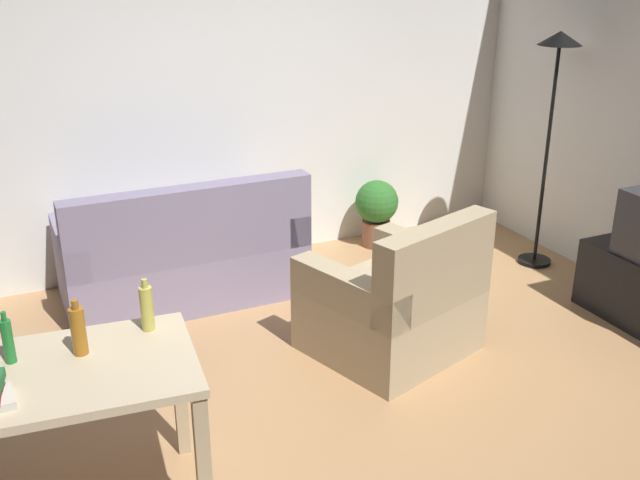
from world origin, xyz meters
name	(u,v)px	position (x,y,z in m)	size (l,w,h in m)	color
ground_plane	(341,396)	(0.00, 0.00, -0.01)	(5.20, 4.40, 0.02)	tan
wall_rear	(214,92)	(0.00, 2.20, 1.35)	(5.20, 0.10, 2.70)	white
couch	(184,258)	(-0.46, 1.59, 0.31)	(1.67, 0.84, 0.92)	gray
torchiere_lamp	(555,86)	(2.25, 1.04, 1.41)	(0.32, 0.32, 1.81)	black
desk	(51,394)	(-1.53, -0.37, 0.65)	(1.26, 0.81, 0.76)	#C6B28E
potted_plant	(377,208)	(1.27, 1.90, 0.33)	(0.36, 0.36, 0.57)	brown
armchair	(397,305)	(0.53, 0.30, 0.32)	(1.12, 1.08, 0.92)	tan
bottle_green	(8,341)	(-1.66, -0.23, 0.86)	(0.05, 0.05, 0.23)	#1E722D
bottle_amber	(78,330)	(-1.38, -0.28, 0.87)	(0.06, 0.06, 0.25)	#9E6019
bottle_squat	(147,308)	(-1.07, -0.19, 0.87)	(0.06, 0.06, 0.25)	#BCB24C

